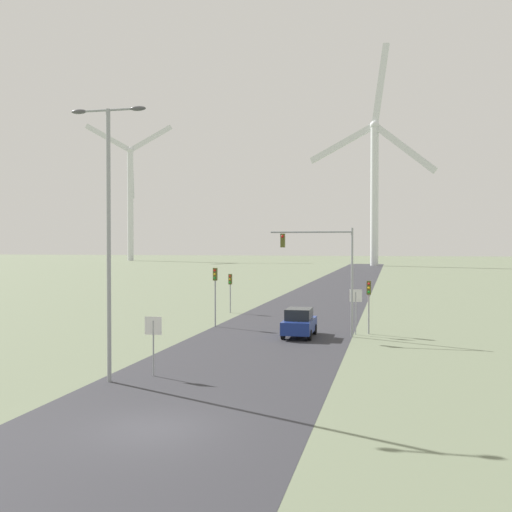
% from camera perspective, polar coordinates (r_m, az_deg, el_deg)
% --- Properties ---
extents(ground_plane, '(600.00, 600.00, 0.00)m').
position_cam_1_polar(ground_plane, '(20.18, -9.80, -15.88)').
color(ground_plane, '#667056').
extents(road_surface, '(10.00, 240.00, 0.01)m').
position_cam_1_polar(road_surface, '(66.49, 6.37, -4.00)').
color(road_surface, '#2D2D33').
rests_on(road_surface, ground).
extents(streetlamp, '(3.43, 0.32, 11.71)m').
position_cam_1_polar(streetlamp, '(26.34, -13.86, 3.91)').
color(streetlamp, '#93999E').
rests_on(streetlamp, ground).
extents(stop_sign_near, '(0.81, 0.07, 2.67)m').
position_cam_1_polar(stop_sign_near, '(27.35, -9.75, -7.38)').
color(stop_sign_near, '#93999E').
rests_on(stop_sign_near, ground).
extents(stop_sign_far, '(0.81, 0.07, 2.97)m').
position_cam_1_polar(stop_sign_far, '(39.62, 9.48, -4.45)').
color(stop_sign_far, '#93999E').
rests_on(stop_sign_far, ground).
extents(traffic_light_post_near_left, '(0.28, 0.34, 4.22)m').
position_cam_1_polar(traffic_light_post_near_left, '(42.97, -3.91, -2.65)').
color(traffic_light_post_near_left, '#93999E').
rests_on(traffic_light_post_near_left, ground).
extents(traffic_light_post_near_right, '(0.28, 0.34, 3.50)m').
position_cam_1_polar(traffic_light_post_near_right, '(40.11, 10.69, -3.67)').
color(traffic_light_post_near_right, '#93999E').
rests_on(traffic_light_post_near_right, ground).
extents(traffic_light_post_mid_left, '(0.28, 0.33, 3.36)m').
position_cam_1_polar(traffic_light_post_mid_left, '(51.68, -2.47, -2.71)').
color(traffic_light_post_mid_left, '#93999E').
rests_on(traffic_light_post_mid_left, ground).
extents(traffic_light_mast_overhead, '(5.35, 0.35, 6.96)m').
position_cam_1_polar(traffic_light_mast_overhead, '(38.68, 6.55, -0.28)').
color(traffic_light_mast_overhead, '#93999E').
rests_on(traffic_light_mast_overhead, ground).
extents(car_approaching, '(1.88, 4.11, 1.83)m').
position_cam_1_polar(car_approaching, '(38.47, 4.14, -6.34)').
color(car_approaching, navy).
rests_on(car_approaching, ground).
extents(wind_turbine_far_left, '(28.47, 14.41, 50.79)m').
position_cam_1_polar(wind_turbine_far_left, '(226.67, -11.88, 5.98)').
color(wind_turbine_far_left, silver).
rests_on(wind_turbine_far_left, ground).
extents(wind_turbine_left, '(35.63, 16.90, 61.25)m').
position_cam_1_polar(wind_turbine_left, '(171.05, 11.22, 7.53)').
color(wind_turbine_left, silver).
rests_on(wind_turbine_left, ground).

